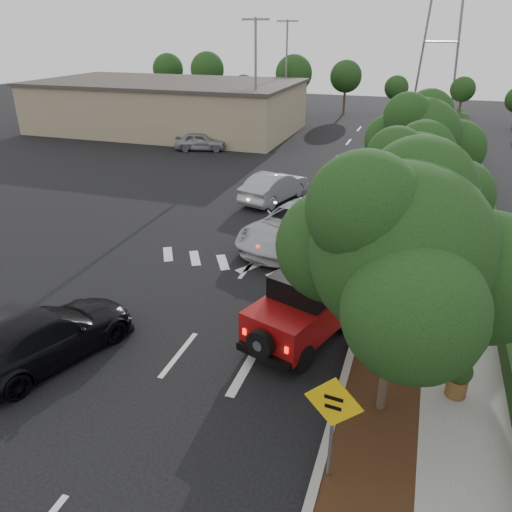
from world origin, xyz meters
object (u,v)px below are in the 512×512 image
at_px(silver_suv_ahead, 296,226).
at_px(speed_hump_sign, 333,415).
at_px(red_jeep, 308,305).
at_px(black_suv_oncoming, 47,336).

height_order(silver_suv_ahead, speed_hump_sign, speed_hump_sign).
xyz_separation_m(silver_suv_ahead, speed_hump_sign, (3.66, -11.51, 0.86)).
bearing_deg(speed_hump_sign, red_jeep, 113.66).
xyz_separation_m(silver_suv_ahead, black_suv_oncoming, (-4.43, -9.93, -0.11)).
relative_size(red_jeep, silver_suv_ahead, 0.71).
distance_m(red_jeep, black_suv_oncoming, 7.29).
bearing_deg(black_suv_oncoming, red_jeep, -134.72).
distance_m(red_jeep, silver_suv_ahead, 6.92).
bearing_deg(red_jeep, silver_suv_ahead, 126.53).
bearing_deg(speed_hump_sign, silver_suv_ahead, 113.10).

